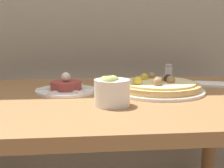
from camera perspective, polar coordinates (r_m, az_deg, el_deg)
dining_table at (r=1.05m, az=-1.27°, el=-8.60°), size 1.13×0.77×0.78m
pizza_plate at (r=1.09m, az=8.37°, el=-0.54°), size 0.32×0.32×0.06m
tartare_plate at (r=1.09m, az=-8.40°, el=-0.75°), size 0.21×0.21×0.07m
small_bowl at (r=0.88m, az=-0.05°, el=-1.19°), size 0.10×0.10×0.09m
napkin at (r=1.28m, az=18.67°, el=-0.06°), size 0.19×0.15×0.01m
salt_shaker at (r=1.32m, az=10.32°, el=1.99°), size 0.03×0.03×0.07m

